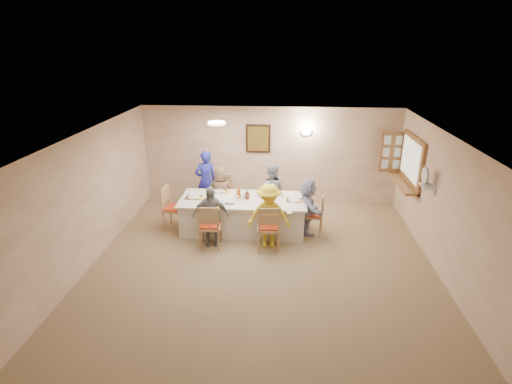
# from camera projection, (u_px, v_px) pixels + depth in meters

# --- Properties ---
(ground) EXTENTS (7.00, 7.00, 0.00)m
(ground) POSITION_uv_depth(u_px,v_px,m) (261.00, 272.00, 7.41)
(ground) COLOR #907651
(room_walls) EXTENTS (7.00, 7.00, 7.00)m
(room_walls) POSITION_uv_depth(u_px,v_px,m) (262.00, 196.00, 6.87)
(room_walls) COLOR tan
(room_walls) RESTS_ON ground
(wall_picture) EXTENTS (0.62, 0.05, 0.72)m
(wall_picture) POSITION_uv_depth(u_px,v_px,m) (258.00, 139.00, 10.05)
(wall_picture) COLOR #3D2115
(wall_picture) RESTS_ON room_walls
(wall_sconce) EXTENTS (0.26, 0.09, 0.18)m
(wall_sconce) POSITION_uv_depth(u_px,v_px,m) (306.00, 132.00, 9.88)
(wall_sconce) COLOR white
(wall_sconce) RESTS_ON room_walls
(ceiling_light) EXTENTS (0.36, 0.36, 0.05)m
(ceiling_light) POSITION_uv_depth(u_px,v_px,m) (217.00, 123.00, 8.00)
(ceiling_light) COLOR white
(ceiling_light) RESTS_ON room_walls
(serving_hatch) EXTENTS (0.06, 1.50, 1.15)m
(serving_hatch) POSITION_uv_depth(u_px,v_px,m) (412.00, 161.00, 8.89)
(serving_hatch) COLOR #986337
(serving_hatch) RESTS_ON room_walls
(hatch_sill) EXTENTS (0.30, 1.50, 0.05)m
(hatch_sill) POSITION_uv_depth(u_px,v_px,m) (403.00, 183.00, 9.09)
(hatch_sill) COLOR #986337
(hatch_sill) RESTS_ON room_walls
(shutter_door) EXTENTS (0.55, 0.04, 1.00)m
(shutter_door) POSITION_uv_depth(u_px,v_px,m) (391.00, 152.00, 9.62)
(shutter_door) COLOR #986337
(shutter_door) RESTS_ON room_walls
(fan_shelf) EXTENTS (0.22, 0.36, 0.03)m
(fan_shelf) POSITION_uv_depth(u_px,v_px,m) (427.00, 186.00, 7.67)
(fan_shelf) COLOR white
(fan_shelf) RESTS_ON room_walls
(desk_fan) EXTENTS (0.30, 0.30, 0.28)m
(desk_fan) POSITION_uv_depth(u_px,v_px,m) (427.00, 179.00, 7.62)
(desk_fan) COLOR #A5A5A8
(desk_fan) RESTS_ON fan_shelf
(dining_table) EXTENTS (2.77, 1.17, 0.76)m
(dining_table) POSITION_uv_depth(u_px,v_px,m) (243.00, 215.00, 8.90)
(dining_table) COLOR silver
(dining_table) RESTS_ON ground
(chair_back_left) EXTENTS (0.52, 0.52, 1.00)m
(chair_back_left) POSITION_uv_depth(u_px,v_px,m) (222.00, 196.00, 9.65)
(chair_back_left) COLOR tan
(chair_back_left) RESTS_ON ground
(chair_back_right) EXTENTS (0.51, 0.51, 0.92)m
(chair_back_right) POSITION_uv_depth(u_px,v_px,m) (271.00, 199.00, 9.58)
(chair_back_right) COLOR tan
(chair_back_right) RESTS_ON ground
(chair_front_left) EXTENTS (0.49, 0.49, 0.97)m
(chair_front_left) POSITION_uv_depth(u_px,v_px,m) (210.00, 225.00, 8.16)
(chair_front_left) COLOR tan
(chair_front_left) RESTS_ON ground
(chair_front_right) EXTENTS (0.52, 0.52, 1.00)m
(chair_front_right) POSITION_uv_depth(u_px,v_px,m) (268.00, 226.00, 8.07)
(chair_front_right) COLOR tan
(chair_front_right) RESTS_ON ground
(chair_left_end) EXTENTS (0.53, 0.53, 1.00)m
(chair_left_end) POSITION_uv_depth(u_px,v_px,m) (175.00, 208.00, 8.97)
(chair_left_end) COLOR tan
(chair_left_end) RESTS_ON ground
(chair_right_end) EXTENTS (0.50, 0.50, 0.91)m
(chair_right_end) POSITION_uv_depth(u_px,v_px,m) (313.00, 214.00, 8.77)
(chair_right_end) COLOR tan
(chair_right_end) RESTS_ON ground
(diner_back_left) EXTENTS (0.66, 0.47, 1.28)m
(diner_back_left) POSITION_uv_depth(u_px,v_px,m) (221.00, 192.00, 9.48)
(diner_back_left) COLOR brown
(diner_back_left) RESTS_ON ground
(diner_back_right) EXTENTS (0.78, 0.66, 1.37)m
(diner_back_right) POSITION_uv_depth(u_px,v_px,m) (271.00, 192.00, 9.38)
(diner_back_right) COLOR #99A0AF
(diner_back_right) RESTS_ON ground
(diner_front_left) EXTENTS (0.84, 0.52, 1.28)m
(diner_front_left) POSITION_uv_depth(u_px,v_px,m) (211.00, 216.00, 8.22)
(diner_front_left) COLOR gray
(diner_front_left) RESTS_ON ground
(diner_front_right) EXTENTS (0.92, 0.58, 1.37)m
(diner_front_right) POSITION_uv_depth(u_px,v_px,m) (269.00, 216.00, 8.12)
(diner_front_right) COLOR yellow
(diner_front_right) RESTS_ON ground
(diner_right_end) EXTENTS (1.31, 0.82, 1.26)m
(diner_right_end) POSITION_uv_depth(u_px,v_px,m) (308.00, 206.00, 8.71)
(diner_right_end) COLOR #A8AFD3
(diner_right_end) RESTS_ON ground
(caregiver) EXTENTS (0.87, 0.85, 1.52)m
(caregiver) POSITION_uv_depth(u_px,v_px,m) (206.00, 181.00, 9.91)
(caregiver) COLOR #292EB5
(caregiver) RESTS_ON ground
(placemat_fl) EXTENTS (0.35, 0.26, 0.01)m
(placemat_fl) POSITION_uv_depth(u_px,v_px,m) (213.00, 205.00, 8.42)
(placemat_fl) COLOR #472B19
(placemat_fl) RESTS_ON dining_table
(plate_fl) EXTENTS (0.26, 0.26, 0.02)m
(plate_fl) POSITION_uv_depth(u_px,v_px,m) (213.00, 205.00, 8.41)
(plate_fl) COLOR white
(plate_fl) RESTS_ON dining_table
(napkin_fl) EXTENTS (0.15, 0.15, 0.01)m
(napkin_fl) POSITION_uv_depth(u_px,v_px,m) (221.00, 206.00, 8.35)
(napkin_fl) COLOR yellow
(napkin_fl) RESTS_ON dining_table
(placemat_fr) EXTENTS (0.37, 0.27, 0.01)m
(placemat_fr) POSITION_uv_depth(u_px,v_px,m) (269.00, 207.00, 8.33)
(placemat_fr) COLOR #472B19
(placemat_fr) RESTS_ON dining_table
(plate_fr) EXTENTS (0.26, 0.26, 0.02)m
(plate_fr) POSITION_uv_depth(u_px,v_px,m) (269.00, 207.00, 8.33)
(plate_fr) COLOR white
(plate_fr) RESTS_ON dining_table
(napkin_fr) EXTENTS (0.15, 0.15, 0.01)m
(napkin_fr) POSITION_uv_depth(u_px,v_px,m) (278.00, 208.00, 8.27)
(napkin_fr) COLOR yellow
(napkin_fr) RESTS_ON dining_table
(placemat_bl) EXTENTS (0.34, 0.25, 0.01)m
(placemat_bl) POSITION_uv_depth(u_px,v_px,m) (219.00, 191.00, 9.20)
(placemat_bl) COLOR #472B19
(placemat_bl) RESTS_ON dining_table
(plate_bl) EXTENTS (0.24, 0.24, 0.01)m
(plate_bl) POSITION_uv_depth(u_px,v_px,m) (219.00, 191.00, 9.19)
(plate_bl) COLOR white
(plate_bl) RESTS_ON dining_table
(napkin_bl) EXTENTS (0.15, 0.15, 0.01)m
(napkin_bl) POSITION_uv_depth(u_px,v_px,m) (226.00, 192.00, 9.14)
(napkin_bl) COLOR yellow
(napkin_bl) RESTS_ON dining_table
(placemat_br) EXTENTS (0.37, 0.27, 0.01)m
(placemat_br) POSITION_uv_depth(u_px,v_px,m) (271.00, 193.00, 9.11)
(placemat_br) COLOR #472B19
(placemat_br) RESTS_ON dining_table
(plate_br) EXTENTS (0.25, 0.25, 0.02)m
(plate_br) POSITION_uv_depth(u_px,v_px,m) (271.00, 192.00, 9.11)
(plate_br) COLOR white
(plate_br) RESTS_ON dining_table
(napkin_br) EXTENTS (0.13, 0.13, 0.01)m
(napkin_br) POSITION_uv_depth(u_px,v_px,m) (279.00, 193.00, 9.05)
(napkin_br) COLOR yellow
(napkin_br) RESTS_ON dining_table
(placemat_le) EXTENTS (0.37, 0.27, 0.01)m
(placemat_le) POSITION_uv_depth(u_px,v_px,m) (194.00, 197.00, 8.84)
(placemat_le) COLOR #472B19
(placemat_le) RESTS_ON dining_table
(plate_le) EXTENTS (0.26, 0.26, 0.02)m
(plate_le) POSITION_uv_depth(u_px,v_px,m) (194.00, 197.00, 8.84)
(plate_le) COLOR white
(plate_le) RESTS_ON dining_table
(napkin_le) EXTENTS (0.14, 0.14, 0.01)m
(napkin_le) POSITION_uv_depth(u_px,v_px,m) (201.00, 198.00, 8.78)
(napkin_le) COLOR yellow
(napkin_le) RESTS_ON dining_table
(placemat_re) EXTENTS (0.33, 0.25, 0.01)m
(placemat_re) POSITION_uv_depth(u_px,v_px,m) (294.00, 200.00, 8.69)
(placemat_re) COLOR #472B19
(placemat_re) RESTS_ON dining_table
(plate_re) EXTENTS (0.24, 0.24, 0.02)m
(plate_re) POSITION_uv_depth(u_px,v_px,m) (294.00, 200.00, 8.68)
(plate_re) COLOR white
(plate_re) RESTS_ON dining_table
(napkin_re) EXTENTS (0.15, 0.15, 0.01)m
(napkin_re) POSITION_uv_depth(u_px,v_px,m) (302.00, 201.00, 8.63)
(napkin_re) COLOR yellow
(napkin_re) RESTS_ON dining_table
(teacup_a) EXTENTS (0.18, 0.18, 0.08)m
(teacup_a) POSITION_uv_depth(u_px,v_px,m) (204.00, 202.00, 8.48)
(teacup_a) COLOR white
(teacup_a) RESTS_ON dining_table
(teacup_b) EXTENTS (0.10, 0.10, 0.09)m
(teacup_b) POSITION_uv_depth(u_px,v_px,m) (262.00, 190.00, 9.18)
(teacup_b) COLOR white
(teacup_b) RESTS_ON dining_table
(bowl_a) EXTENTS (0.24, 0.24, 0.06)m
(bowl_a) POSITION_uv_depth(u_px,v_px,m) (230.00, 202.00, 8.55)
(bowl_a) COLOR white
(bowl_a) RESTS_ON dining_table
(bowl_b) EXTENTS (0.34, 0.34, 0.07)m
(bowl_b) POSITION_uv_depth(u_px,v_px,m) (261.00, 194.00, 8.95)
(bowl_b) COLOR white
(bowl_b) RESTS_ON dining_table
(condiment_ketchup) EXTENTS (0.10, 0.10, 0.25)m
(condiment_ketchup) POSITION_uv_depth(u_px,v_px,m) (239.00, 193.00, 8.77)
(condiment_ketchup) COLOR #C53E10
(condiment_ketchup) RESTS_ON dining_table
(condiment_brown) EXTENTS (0.14, 0.14, 0.19)m
(condiment_brown) POSITION_uv_depth(u_px,v_px,m) (247.00, 194.00, 8.79)
(condiment_brown) COLOR #5C2C18
(condiment_brown) RESTS_ON dining_table
(condiment_malt) EXTENTS (0.12, 0.12, 0.14)m
(condiment_malt) POSITION_uv_depth(u_px,v_px,m) (247.00, 196.00, 8.74)
(condiment_malt) COLOR #5C2C18
(condiment_malt) RESTS_ON dining_table
(drinking_glass) EXTENTS (0.07, 0.07, 0.10)m
(drinking_glass) POSITION_uv_depth(u_px,v_px,m) (236.00, 196.00, 8.80)
(drinking_glass) COLOR silver
(drinking_glass) RESTS_ON dining_table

